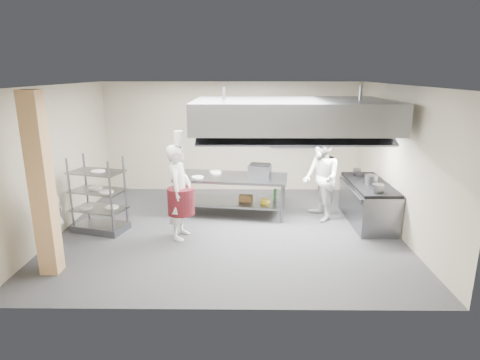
{
  "coord_description": "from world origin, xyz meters",
  "views": [
    {
      "loc": [
        0.32,
        -7.99,
        3.26
      ],
      "look_at": [
        0.24,
        0.2,
        1.03
      ],
      "focal_mm": 30.0,
      "sensor_mm": 36.0,
      "label": 1
    }
  ],
  "objects_px": {
    "island": "(231,195)",
    "stockpot": "(371,179)",
    "cooking_range": "(368,203)",
    "chef_line": "(321,178)",
    "pass_rack": "(98,195)",
    "chef_head": "(179,192)",
    "griddle": "(260,170)",
    "chef_plating": "(52,220)"
  },
  "relations": [
    {
      "from": "island",
      "to": "stockpot",
      "type": "bearing_deg",
      "value": -2.96
    },
    {
      "from": "cooking_range",
      "to": "chef_line",
      "type": "relative_size",
      "value": 1.04
    },
    {
      "from": "stockpot",
      "to": "chef_line",
      "type": "bearing_deg",
      "value": 168.13
    },
    {
      "from": "pass_rack",
      "to": "cooking_range",
      "type": "distance_m",
      "value": 5.82
    },
    {
      "from": "island",
      "to": "chef_line",
      "type": "height_order",
      "value": "chef_line"
    },
    {
      "from": "pass_rack",
      "to": "chef_head",
      "type": "bearing_deg",
      "value": 5.49
    },
    {
      "from": "chef_line",
      "to": "stockpot",
      "type": "distance_m",
      "value": 1.07
    },
    {
      "from": "island",
      "to": "pass_rack",
      "type": "xyz_separation_m",
      "value": [
        -2.72,
        -1.1,
        0.34
      ]
    },
    {
      "from": "cooking_range",
      "to": "chef_line",
      "type": "bearing_deg",
      "value": 171.85
    },
    {
      "from": "cooking_range",
      "to": "griddle",
      "type": "xyz_separation_m",
      "value": [
        -2.39,
        0.6,
        0.61
      ]
    },
    {
      "from": "chef_line",
      "to": "chef_plating",
      "type": "relative_size",
      "value": 1.22
    },
    {
      "from": "island",
      "to": "chef_plating",
      "type": "distance_m",
      "value": 3.96
    },
    {
      "from": "stockpot",
      "to": "chef_plating",
      "type": "bearing_deg",
      "value": -162.13
    },
    {
      "from": "chef_plating",
      "to": "stockpot",
      "type": "xyz_separation_m",
      "value": [
        6.08,
        1.96,
        0.21
      ]
    },
    {
      "from": "island",
      "to": "griddle",
      "type": "bearing_deg",
      "value": 16.31
    },
    {
      "from": "cooking_range",
      "to": "chef_plating",
      "type": "xyz_separation_m",
      "value": [
        -6.08,
        -2.03,
        0.36
      ]
    },
    {
      "from": "cooking_range",
      "to": "stockpot",
      "type": "height_order",
      "value": "stockpot"
    },
    {
      "from": "chef_plating",
      "to": "cooking_range",
      "type": "bearing_deg",
      "value": 99.9
    },
    {
      "from": "cooking_range",
      "to": "griddle",
      "type": "bearing_deg",
      "value": 165.86
    },
    {
      "from": "pass_rack",
      "to": "chef_plating",
      "type": "xyz_separation_m",
      "value": [
        -0.3,
        -1.43,
        -0.01
      ]
    },
    {
      "from": "pass_rack",
      "to": "chef_line",
      "type": "xyz_separation_m",
      "value": [
        4.73,
        0.75,
        0.17
      ]
    },
    {
      "from": "griddle",
      "to": "stockpot",
      "type": "relative_size",
      "value": 1.81
    },
    {
      "from": "pass_rack",
      "to": "chef_line",
      "type": "height_order",
      "value": "chef_line"
    },
    {
      "from": "stockpot",
      "to": "griddle",
      "type": "bearing_deg",
      "value": 164.3
    },
    {
      "from": "cooking_range",
      "to": "island",
      "type": "bearing_deg",
      "value": 170.7
    },
    {
      "from": "chef_line",
      "to": "chef_plating",
      "type": "height_order",
      "value": "chef_line"
    },
    {
      "from": "chef_line",
      "to": "stockpot",
      "type": "bearing_deg",
      "value": 66.54
    },
    {
      "from": "island",
      "to": "chef_plating",
      "type": "bearing_deg",
      "value": -132.47
    },
    {
      "from": "cooking_range",
      "to": "chef_line",
      "type": "height_order",
      "value": "chef_line"
    },
    {
      "from": "chef_plating",
      "to": "stockpot",
      "type": "bearing_deg",
      "value": 99.29
    },
    {
      "from": "chef_head",
      "to": "chef_plating",
      "type": "bearing_deg",
      "value": 126.6
    },
    {
      "from": "island",
      "to": "stockpot",
      "type": "relative_size",
      "value": 9.34
    },
    {
      "from": "griddle",
      "to": "stockpot",
      "type": "bearing_deg",
      "value": -2.95
    },
    {
      "from": "chef_plating",
      "to": "griddle",
      "type": "relative_size",
      "value": 3.14
    },
    {
      "from": "cooking_range",
      "to": "stockpot",
      "type": "bearing_deg",
      "value": -87.13
    },
    {
      "from": "pass_rack",
      "to": "stockpot",
      "type": "distance_m",
      "value": 5.81
    },
    {
      "from": "chef_plating",
      "to": "griddle",
      "type": "xyz_separation_m",
      "value": [
        3.69,
        2.63,
        0.25
      ]
    },
    {
      "from": "island",
      "to": "stockpot",
      "type": "xyz_separation_m",
      "value": [
        3.06,
        -0.57,
        0.54
      ]
    },
    {
      "from": "chef_line",
      "to": "griddle",
      "type": "relative_size",
      "value": 3.84
    },
    {
      "from": "chef_line",
      "to": "stockpot",
      "type": "xyz_separation_m",
      "value": [
        1.05,
        -0.22,
        0.04
      ]
    },
    {
      "from": "chef_line",
      "to": "pass_rack",
      "type": "bearing_deg",
      "value": -92.6
    },
    {
      "from": "island",
      "to": "chef_head",
      "type": "distance_m",
      "value": 1.8
    }
  ]
}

